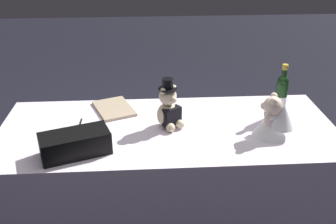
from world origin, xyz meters
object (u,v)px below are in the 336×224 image
(teddy_bear_groom, at_px, (169,109))
(champagne_bottle, at_px, (281,96))
(gift_case_black, at_px, (75,143))
(signing_pen, at_px, (80,124))
(guestbook, at_px, (114,108))
(teddy_bear_bride, at_px, (274,119))

(teddy_bear_groom, xyz_separation_m, champagne_bottle, (-0.66, -0.08, 0.03))
(teddy_bear_groom, relative_size, gift_case_black, 0.77)
(champagne_bottle, relative_size, signing_pen, 2.59)
(teddy_bear_groom, relative_size, signing_pen, 2.28)
(signing_pen, xyz_separation_m, guestbook, (-0.18, -0.19, 0.00))
(champagne_bottle, bearing_deg, teddy_bear_bride, 64.02)
(teddy_bear_groom, height_order, guestbook, teddy_bear_groom)
(teddy_bear_bride, xyz_separation_m, signing_pen, (1.07, -0.19, -0.10))
(teddy_bear_groom, distance_m, teddy_bear_bride, 0.57)
(teddy_bear_groom, distance_m, gift_case_black, 0.55)
(teddy_bear_groom, bearing_deg, guestbook, -35.43)
(signing_pen, distance_m, gift_case_black, 0.31)
(signing_pen, relative_size, guestbook, 0.44)
(teddy_bear_groom, relative_size, guestbook, 1.01)
(gift_case_black, height_order, guestbook, gift_case_black)
(teddy_bear_groom, relative_size, champagne_bottle, 0.88)
(champagne_bottle, height_order, guestbook, champagne_bottle)
(champagne_bottle, xyz_separation_m, signing_pen, (1.17, 0.03, -0.13))
(signing_pen, distance_m, guestbook, 0.26)
(teddy_bear_bride, bearing_deg, champagne_bottle, -115.98)
(champagne_bottle, relative_size, gift_case_black, 0.88)
(signing_pen, bearing_deg, guestbook, -134.44)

